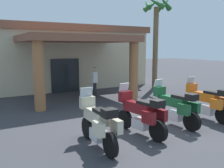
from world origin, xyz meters
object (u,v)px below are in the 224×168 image
object	(u,v)px
motel_building	(50,56)
motorcycle_orange	(207,102)
motorcycle_green	(175,107)
motorcycle_maroon	(141,114)
motorcycle_cream	(98,123)
pedestrian	(95,80)
palm_tree_near_portico	(156,24)

from	to	relation	value
motel_building	motorcycle_orange	bearing A→B (deg)	-76.61
motorcycle_green	motorcycle_maroon	bearing A→B (deg)	90.69
motorcycle_green	motorcycle_orange	world-z (taller)	same
motel_building	motorcycle_cream	bearing A→B (deg)	-100.06
motel_building	motorcycle_maroon	world-z (taller)	motel_building
motel_building	motorcycle_orange	size ratio (longest dim) A/B	5.97
motorcycle_maroon	pedestrian	distance (m)	6.34
pedestrian	motorcycle_green	bearing A→B (deg)	130.53
palm_tree_near_portico	motorcycle_orange	bearing A→B (deg)	-114.37
motorcycle_green	palm_tree_near_portico	bearing A→B (deg)	-39.58
pedestrian	motorcycle_maroon	bearing A→B (deg)	115.42
pedestrian	palm_tree_near_portico	world-z (taller)	palm_tree_near_portico
motorcycle_cream	motorcycle_orange	xyz separation A→B (m)	(4.94, 0.27, 0.00)
motorcycle_cream	palm_tree_near_portico	size ratio (longest dim) A/B	0.36
motorcycle_green	motorcycle_orange	size ratio (longest dim) A/B	1.00
motorcycle_cream	motorcycle_green	distance (m)	3.31
motel_building	motorcycle_green	size ratio (longest dim) A/B	5.97
motorcycle_cream	pedestrian	xyz separation A→B (m)	(3.07, 6.36, 0.28)
motorcycle_cream	pedestrian	world-z (taller)	pedestrian
motorcycle_orange	pedestrian	world-z (taller)	pedestrian
motorcycle_maroon	motorcycle_green	size ratio (longest dim) A/B	1.00
motorcycle_cream	motorcycle_orange	size ratio (longest dim) A/B	1.00
motorcycle_cream	motorcycle_orange	world-z (taller)	same
pedestrian	motel_building	bearing A→B (deg)	-43.33
motorcycle_cream	motorcycle_maroon	bearing A→B (deg)	-81.03
pedestrian	palm_tree_near_portico	xyz separation A→B (m)	(4.95, 0.72, 3.38)
motorcycle_maroon	palm_tree_near_portico	distance (m)	10.07
motel_building	motorcycle_maroon	distance (m)	11.96
pedestrian	palm_tree_near_portico	bearing A→B (deg)	-133.38
motorcycle_maroon	pedestrian	size ratio (longest dim) A/B	1.30
motorcycle_cream	motorcycle_orange	bearing A→B (deg)	-84.30
motorcycle_orange	palm_tree_near_portico	distance (m)	8.32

